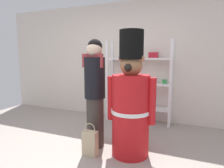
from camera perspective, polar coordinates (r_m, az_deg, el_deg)
The scene contains 6 objects.
ground_plane at distance 2.85m, azimuth -11.98°, elevation -21.30°, with size 6.40×6.40×0.00m, color #9E9389.
back_wall at distance 4.48m, azimuth 3.72°, elevation 6.73°, with size 6.40×0.12×2.60m, color silver.
merchandise_shelf at distance 4.18m, azimuth 7.90°, elevation 0.70°, with size 1.39×0.35×1.73m.
teddy_bear_guard at distance 2.73m, azimuth 5.50°, elevation -5.91°, with size 0.70×0.54×1.74m.
person_shopper at distance 2.96m, azimuth -5.06°, elevation -1.85°, with size 0.33×0.31×1.65m.
shopping_bag at distance 2.88m, azimuth -6.44°, elevation -16.78°, with size 0.21×0.12×0.47m.
Camera 1 is at (1.44, -2.04, 1.38)m, focal length 31.16 mm.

